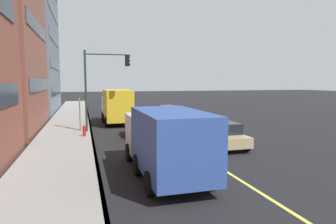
{
  "coord_description": "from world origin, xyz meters",
  "views": [
    {
      "loc": [
        -21.74,
        6.13,
        4.05
      ],
      "look_at": [
        -1.81,
        0.34,
        1.9
      ],
      "focal_mm": 31.43,
      "sensor_mm": 36.0,
      "label": 1
    }
  ],
  "objects_px": {
    "traffic_light_mast": "(102,77)",
    "car_green": "(184,121)",
    "street_sign_post": "(80,111)",
    "truck_blue": "(165,139)",
    "truck_yellow": "(117,106)",
    "fire_hydrant": "(84,132)",
    "car_black": "(141,126)",
    "car_red": "(167,113)",
    "car_tan": "(222,135)"
  },
  "relations": [
    {
      "from": "traffic_light_mast",
      "to": "car_green",
      "type": "bearing_deg",
      "value": -94.84
    },
    {
      "from": "street_sign_post",
      "to": "traffic_light_mast",
      "type": "bearing_deg",
      "value": -116.94
    },
    {
      "from": "car_green",
      "to": "truck_blue",
      "type": "height_order",
      "value": "truck_blue"
    },
    {
      "from": "truck_yellow",
      "to": "fire_hydrant",
      "type": "xyz_separation_m",
      "value": [
        -6.97,
        3.09,
        -1.26
      ]
    },
    {
      "from": "car_black",
      "to": "car_green",
      "type": "height_order",
      "value": "car_black"
    },
    {
      "from": "car_green",
      "to": "car_red",
      "type": "height_order",
      "value": "car_red"
    },
    {
      "from": "truck_yellow",
      "to": "car_red",
      "type": "bearing_deg",
      "value": -75.29
    },
    {
      "from": "car_tan",
      "to": "truck_blue",
      "type": "height_order",
      "value": "truck_blue"
    },
    {
      "from": "car_green",
      "to": "traffic_light_mast",
      "type": "bearing_deg",
      "value": 85.16
    },
    {
      "from": "car_black",
      "to": "truck_yellow",
      "type": "bearing_deg",
      "value": 6.88
    },
    {
      "from": "street_sign_post",
      "to": "fire_hydrant",
      "type": "xyz_separation_m",
      "value": [
        -2.98,
        -0.3,
        -1.21
      ]
    },
    {
      "from": "truck_blue",
      "to": "car_black",
      "type": "bearing_deg",
      "value": -4.38
    },
    {
      "from": "fire_hydrant",
      "to": "car_black",
      "type": "bearing_deg",
      "value": -99.98
    },
    {
      "from": "car_black",
      "to": "car_tan",
      "type": "xyz_separation_m",
      "value": [
        -4.77,
        -4.12,
        0.01
      ]
    },
    {
      "from": "truck_yellow",
      "to": "fire_hydrant",
      "type": "relative_size",
      "value": 7.58
    },
    {
      "from": "car_tan",
      "to": "fire_hydrant",
      "type": "bearing_deg",
      "value": 56.04
    },
    {
      "from": "car_red",
      "to": "car_black",
      "type": "bearing_deg",
      "value": 153.2
    },
    {
      "from": "car_black",
      "to": "traffic_light_mast",
      "type": "relative_size",
      "value": 0.66
    },
    {
      "from": "car_black",
      "to": "street_sign_post",
      "type": "height_order",
      "value": "street_sign_post"
    },
    {
      "from": "traffic_light_mast",
      "to": "truck_yellow",
      "type": "bearing_deg",
      "value": -18.58
    },
    {
      "from": "truck_blue",
      "to": "traffic_light_mast",
      "type": "bearing_deg",
      "value": 9.07
    },
    {
      "from": "car_tan",
      "to": "truck_blue",
      "type": "bearing_deg",
      "value": 131.17
    },
    {
      "from": "car_black",
      "to": "truck_yellow",
      "type": "xyz_separation_m",
      "value": [
        7.68,
        0.93,
        0.94
      ]
    },
    {
      "from": "truck_blue",
      "to": "street_sign_post",
      "type": "height_order",
      "value": "truck_blue"
    },
    {
      "from": "car_black",
      "to": "car_tan",
      "type": "distance_m",
      "value": 6.3
    },
    {
      "from": "car_tan",
      "to": "truck_blue",
      "type": "distance_m",
      "value": 6.43
    },
    {
      "from": "car_tan",
      "to": "truck_yellow",
      "type": "height_order",
      "value": "truck_yellow"
    },
    {
      "from": "car_red",
      "to": "fire_hydrant",
      "type": "height_order",
      "value": "car_red"
    },
    {
      "from": "truck_yellow",
      "to": "car_tan",
      "type": "bearing_deg",
      "value": -157.94
    },
    {
      "from": "car_tan",
      "to": "street_sign_post",
      "type": "height_order",
      "value": "street_sign_post"
    },
    {
      "from": "car_red",
      "to": "street_sign_post",
      "type": "bearing_deg",
      "value": 121.36
    },
    {
      "from": "car_red",
      "to": "truck_yellow",
      "type": "bearing_deg",
      "value": 104.71
    },
    {
      "from": "car_black",
      "to": "traffic_light_mast",
      "type": "height_order",
      "value": "traffic_light_mast"
    },
    {
      "from": "traffic_light_mast",
      "to": "car_tan",
      "type": "bearing_deg",
      "value": -138.54
    },
    {
      "from": "traffic_light_mast",
      "to": "fire_hydrant",
      "type": "relative_size",
      "value": 6.88
    },
    {
      "from": "car_red",
      "to": "car_green",
      "type": "bearing_deg",
      "value": 175.66
    },
    {
      "from": "car_tan",
      "to": "truck_yellow",
      "type": "xyz_separation_m",
      "value": [
        12.45,
        5.05,
        0.94
      ]
    },
    {
      "from": "truck_yellow",
      "to": "street_sign_post",
      "type": "xyz_separation_m",
      "value": [
        -3.99,
        3.4,
        -0.05
      ]
    },
    {
      "from": "car_green",
      "to": "car_red",
      "type": "distance_m",
      "value": 6.92
    },
    {
      "from": "truck_blue",
      "to": "truck_yellow",
      "type": "height_order",
      "value": "truck_yellow"
    },
    {
      "from": "truck_blue",
      "to": "street_sign_post",
      "type": "relative_size",
      "value": 2.47
    },
    {
      "from": "car_tan",
      "to": "fire_hydrant",
      "type": "height_order",
      "value": "car_tan"
    },
    {
      "from": "truck_blue",
      "to": "street_sign_post",
      "type": "bearing_deg",
      "value": 16.02
    },
    {
      "from": "traffic_light_mast",
      "to": "street_sign_post",
      "type": "bearing_deg",
      "value": 63.06
    },
    {
      "from": "fire_hydrant",
      "to": "traffic_light_mast",
      "type": "bearing_deg",
      "value": -34.79
    },
    {
      "from": "car_black",
      "to": "truck_blue",
      "type": "bearing_deg",
      "value": 175.62
    },
    {
      "from": "car_tan",
      "to": "traffic_light_mast",
      "type": "height_order",
      "value": "traffic_light_mast"
    },
    {
      "from": "car_tan",
      "to": "street_sign_post",
      "type": "relative_size",
      "value": 1.39
    },
    {
      "from": "car_green",
      "to": "traffic_light_mast",
      "type": "xyz_separation_m",
      "value": [
        0.56,
        6.66,
        3.65
      ]
    },
    {
      "from": "traffic_light_mast",
      "to": "fire_hydrant",
      "type": "height_order",
      "value": "traffic_light_mast"
    }
  ]
}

